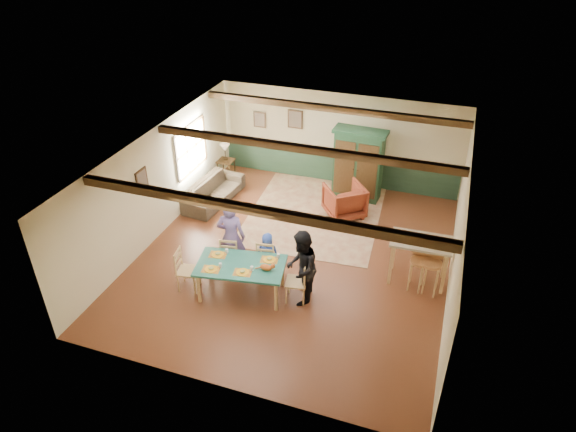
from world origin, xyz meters
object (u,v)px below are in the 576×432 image
(dining_table, at_px, (242,279))
(dining_chair_end_left, at_px, (188,270))
(armoire, at_px, (358,165))
(cat, at_px, (266,267))
(person_child, at_px, (268,254))
(dining_chair_end_right, at_px, (296,281))
(dining_chair_far_right, at_px, (267,257))
(person_man, at_px, (231,237))
(sofa, at_px, (214,191))
(counter_table, at_px, (418,261))
(bar_stool_right, at_px, (431,269))
(armchair, at_px, (344,201))
(dining_chair_far_left, at_px, (231,253))
(table_lamp, at_px, (225,152))
(bar_stool_left, at_px, (419,266))
(end_table, at_px, (226,169))
(person_woman, at_px, (301,268))

(dining_table, xyz_separation_m, dining_chair_end_left, (-1.15, -0.20, 0.10))
(armoire, bearing_deg, cat, -96.35)
(dining_chair_end_left, distance_m, person_child, 1.77)
(dining_table, relative_size, dining_chair_end_right, 1.89)
(dining_chair_far_right, xyz_separation_m, dining_chair_end_left, (-1.42, -0.98, 0.00))
(dining_chair_end_right, relative_size, person_man, 0.55)
(sofa, bearing_deg, dining_chair_end_right, -127.54)
(person_child, distance_m, counter_table, 3.29)
(dining_chair_far_right, height_order, armoire, armoire)
(dining_chair_end_right, xyz_separation_m, counter_table, (2.31, 1.45, 0.05))
(dining_chair_far_right, distance_m, bar_stool_right, 3.51)
(cat, relative_size, armchair, 0.38)
(dining_chair_far_right, relative_size, cat, 2.64)
(dining_chair_end_left, bearing_deg, sofa, 8.01)
(dining_chair_far_left, distance_m, dining_chair_far_right, 0.81)
(sofa, distance_m, table_lamp, 1.53)
(table_lamp, xyz_separation_m, bar_stool_right, (6.30, -3.46, -0.22))
(dining_chair_far_right, xyz_separation_m, sofa, (-2.56, 2.59, -0.17))
(dining_chair_end_right, relative_size, armoire, 0.48)
(bar_stool_left, bearing_deg, person_man, -169.11)
(cat, relative_size, armoire, 0.18)
(person_man, xyz_separation_m, end_table, (-2.03, 4.07, -0.59))
(dining_chair_far_left, xyz_separation_m, counter_table, (3.98, 0.99, 0.05))
(dining_chair_end_left, height_order, person_man, person_man)
(dining_chair_far_left, height_order, person_child, person_child)
(dining_chair_end_right, height_order, person_man, person_man)
(dining_chair_end_left, bearing_deg, person_man, -43.15)
(person_man, relative_size, table_lamp, 3.40)
(dining_chair_far_left, bearing_deg, cat, 139.20)
(armoire, bearing_deg, dining_chair_end_left, -113.34)
(cat, height_order, bar_stool_right, bar_stool_right)
(sofa, xyz_separation_m, bar_stool_right, (6.02, -2.04, 0.29))
(bar_stool_left, bearing_deg, bar_stool_right, -6.46)
(bar_stool_left, relative_size, bar_stool_right, 0.97)
(dining_table, xyz_separation_m, bar_stool_left, (3.50, 1.37, 0.20))
(table_lamp, bearing_deg, armoire, 1.04)
(table_lamp, xyz_separation_m, counter_table, (6.02, -3.15, -0.29))
(person_woman, height_order, sofa, person_woman)
(person_man, relative_size, sofa, 0.82)
(sofa, xyz_separation_m, bar_stool_left, (5.78, -2.01, 0.27))
(dining_chair_far_left, bearing_deg, dining_chair_end_right, 155.08)
(dining_chair_far_right, height_order, armchair, dining_chair_far_right)
(end_table, bearing_deg, armchair, -14.23)
(cat, bearing_deg, armoire, 70.65)
(dining_chair_far_right, relative_size, table_lamp, 1.87)
(counter_table, bearing_deg, dining_chair_far_left, -166.01)
(cat, bearing_deg, dining_table, 169.70)
(dining_chair_far_left, xyz_separation_m, sofa, (-1.76, 2.73, -0.17))
(end_table, bearing_deg, sofa, -78.90)
(sofa, bearing_deg, counter_table, -101.53)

